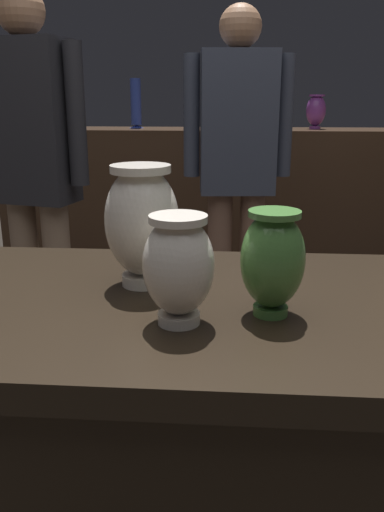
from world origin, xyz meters
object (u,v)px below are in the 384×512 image
(shelf_vase_left, at_px, (136,105))
(visitor_near_left, at_px, (34,165))
(vase_centerpiece, at_px, (178,266))
(vase_tall_behind, at_px, (273,259))
(shelf_vase_right, at_px, (316,110))
(vase_left_accent, at_px, (142,221))
(visitor_center_back, at_px, (237,161))

(shelf_vase_left, height_order, visitor_near_left, visitor_near_left)
(vase_centerpiece, height_order, visitor_near_left, visitor_near_left)
(vase_centerpiece, bearing_deg, visitor_near_left, 119.70)
(vase_tall_behind, relative_size, shelf_vase_right, 0.97)
(shelf_vase_right, height_order, visitor_near_left, visitor_near_left)
(vase_centerpiece, height_order, vase_tall_behind, same)
(shelf_vase_left, bearing_deg, vase_tall_behind, -74.58)
(vase_centerpiece, height_order, vase_left_accent, vase_left_accent)
(vase_left_accent, height_order, shelf_vase_left, shelf_vase_left)
(vase_tall_behind, distance_m, visitor_near_left, 1.43)
(visitor_near_left, bearing_deg, visitor_center_back, -144.96)
(shelf_vase_right, relative_size, visitor_near_left, 0.12)
(shelf_vase_right, bearing_deg, vase_tall_behind, -99.94)
(shelf_vase_right, distance_m, visitor_center_back, 0.95)
(vase_centerpiece, relative_size, visitor_near_left, 0.12)
(vase_tall_behind, xyz_separation_m, shelf_vase_left, (-0.64, 2.31, 0.22))
(vase_tall_behind, relative_size, shelf_vase_left, 0.65)
(vase_centerpiece, height_order, visitor_center_back, visitor_center_back)
(vase_tall_behind, height_order, visitor_near_left, visitor_near_left)
(vase_centerpiece, height_order, shelf_vase_left, shelf_vase_left)
(shelf_vase_left, xyz_separation_m, visitor_near_left, (-0.20, -1.15, -0.22))
(visitor_near_left, bearing_deg, vase_centerpiece, 132.79)
(vase_tall_behind, distance_m, vase_left_accent, 0.28)
(vase_tall_behind, bearing_deg, vase_centerpiece, -162.65)
(vase_centerpiece, bearing_deg, vase_left_accent, 116.03)
(shelf_vase_right, xyz_separation_m, visitor_center_back, (-0.45, -0.81, -0.20))
(vase_centerpiece, xyz_separation_m, vase_tall_behind, (0.15, 0.05, -0.00))
(vase_tall_behind, relative_size, vase_left_accent, 0.77)
(vase_centerpiece, height_order, shelf_vase_right, shelf_vase_right)
(shelf_vase_right, relative_size, visitor_center_back, 0.12)
(vase_centerpiece, xyz_separation_m, shelf_vase_left, (-0.48, 2.36, 0.22))
(shelf_vase_right, bearing_deg, visitor_center_back, -118.99)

